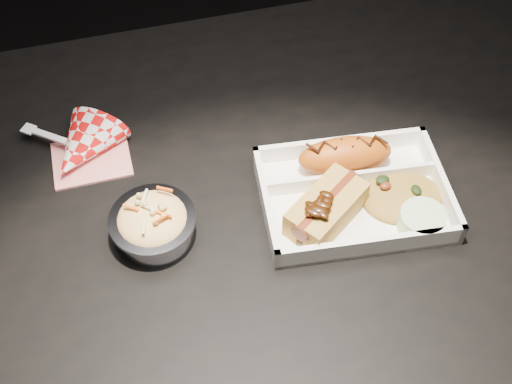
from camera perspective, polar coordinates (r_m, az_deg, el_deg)
dining_table at (r=0.96m, az=-1.83°, el=-3.77°), size 1.20×0.80×0.75m
food_tray at (r=0.89m, az=8.60°, el=-0.44°), size 0.27×0.20×0.04m
fried_pastry at (r=0.90m, az=7.92°, el=3.25°), size 0.14×0.07×0.05m
hotdog at (r=0.84m, az=6.29°, el=-1.32°), size 0.13×0.11×0.06m
fried_rice_mound at (r=0.89m, az=12.93°, el=0.01°), size 0.12×0.10×0.03m
cupcake_liner at (r=0.86m, az=14.50°, el=-2.54°), size 0.06×0.06×0.03m
foil_coleslaw_cup at (r=0.84m, az=-9.14°, el=-2.71°), size 0.11×0.11×0.07m
napkin_fork at (r=0.96m, az=-15.23°, el=3.73°), size 0.16×0.15×0.10m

